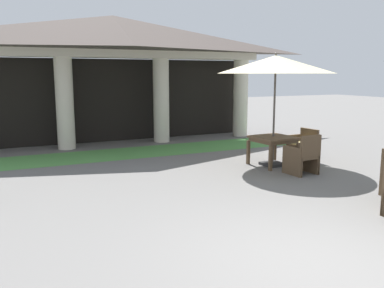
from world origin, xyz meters
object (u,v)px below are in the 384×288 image
(patio_table_near_foreground, at_px, (273,140))
(patio_umbrella_near_foreground, at_px, (276,65))
(patio_chair_near_foreground_south, at_px, (303,156))
(patio_chair_near_foreground_east, at_px, (303,146))

(patio_table_near_foreground, distance_m, patio_umbrella_near_foreground, 1.81)
(patio_umbrella_near_foreground, bearing_deg, patio_chair_near_foreground_south, -86.32)
(patio_chair_near_foreground_south, height_order, patio_chair_near_foreground_east, patio_chair_near_foreground_south)
(patio_chair_near_foreground_east, bearing_deg, patio_umbrella_near_foreground, 90.00)
(patio_chair_near_foreground_south, bearing_deg, patio_umbrella_near_foreground, 90.00)
(patio_table_near_foreground, xyz_separation_m, patio_chair_near_foreground_east, (1.00, 0.06, -0.21))
(patio_table_near_foreground, height_order, patio_umbrella_near_foreground, patio_umbrella_near_foreground)
(patio_table_near_foreground, bearing_deg, patio_umbrella_near_foreground, -63.43)
(patio_chair_near_foreground_south, bearing_deg, patio_table_near_foreground, 90.00)
(patio_table_near_foreground, distance_m, patio_chair_near_foreground_south, 1.03)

